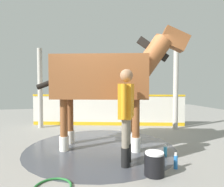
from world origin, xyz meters
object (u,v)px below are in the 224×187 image
Objects in this scene: bottle_spray at (176,161)px; hose_coil at (53,187)px; handler at (126,110)px; bottle_shampoo at (165,151)px; wash_bucket at (154,164)px; horse at (106,79)px.

hose_coil is at bearing -85.89° from bottle_spray.
handler is 7.23× the size of bottle_shampoo.
bottle_spray is at bearing 105.19° from wash_bucket.
horse is 1.95× the size of handler.
horse reaches higher than wash_bucket.
bottle_spray is at bearing 94.11° from hose_coil.
wash_bucket is 0.48m from bottle_spray.
handler is at bearing -149.87° from wash_bucket.
wash_bucket is (0.51, 0.30, -0.80)m from handler.
hose_coil is at bearing -89.31° from wash_bucket.
hose_coil is (0.14, -2.00, -0.11)m from bottle_spray.
bottle_spray is 2.01m from hose_coil.
handler is at bearing -78.65° from bottle_shampoo.
horse reaches higher than bottle_spray.
bottle_spray is at bearing -12.37° from bottle_shampoo.
bottle_spray is at bearing -40.36° from horse.
bottle_shampoo is 0.45× the size of hose_coil.
handler reaches higher than bottle_shampoo.
wash_bucket is 0.70× the size of hose_coil.
horse is 2.19m from bottle_spray.
wash_bucket is at bearing 90.69° from hose_coil.
hose_coil is (0.02, -1.54, -0.16)m from wash_bucket.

